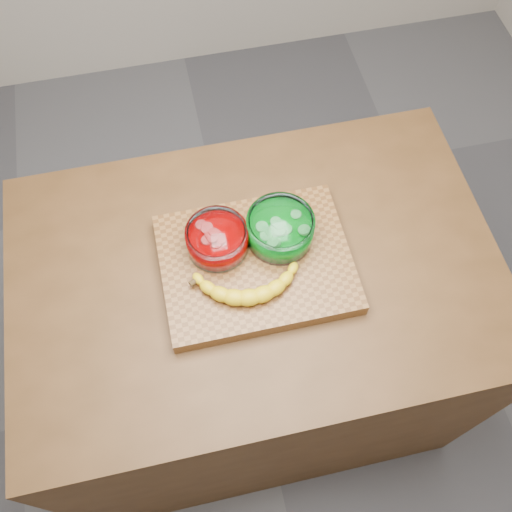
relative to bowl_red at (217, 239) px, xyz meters
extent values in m
plane|color=#535358|center=(0.08, -0.06, -0.97)|extent=(3.50, 3.50, 0.00)
cube|color=#4D3017|center=(0.08, -0.06, -0.52)|extent=(1.20, 0.80, 0.90)
cube|color=brown|center=(0.08, -0.06, -0.05)|extent=(0.45, 0.35, 0.04)
cylinder|color=white|center=(0.00, 0.00, 0.00)|extent=(0.15, 0.15, 0.07)
cylinder|color=#D20001|center=(0.00, 0.00, -0.01)|extent=(0.12, 0.12, 0.04)
cylinder|color=#FF5250|center=(0.00, 0.00, 0.02)|extent=(0.12, 0.12, 0.02)
cylinder|color=white|center=(0.15, -0.01, 0.00)|extent=(0.16, 0.16, 0.08)
cylinder|color=#019618|center=(0.15, -0.01, -0.01)|extent=(0.14, 0.14, 0.04)
cylinder|color=#6DE874|center=(0.15, -0.01, 0.02)|extent=(0.13, 0.13, 0.02)
camera|label=1|loc=(-0.06, -0.68, 1.16)|focal=40.00mm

